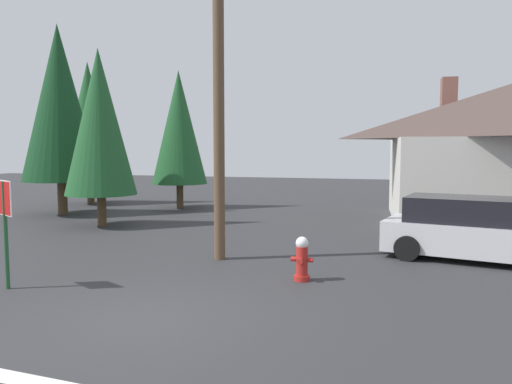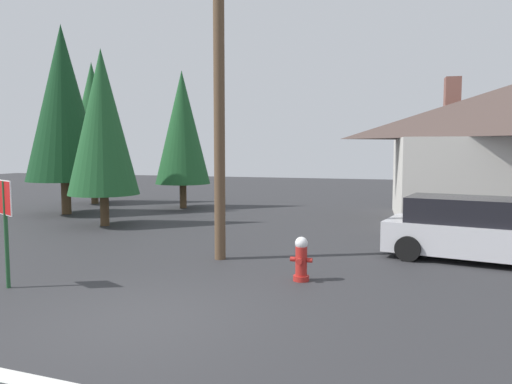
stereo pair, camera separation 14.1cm
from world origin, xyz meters
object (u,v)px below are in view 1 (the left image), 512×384
(stop_sign_near, at_px, (5,212))
(fire_hydrant, at_px, (302,259))
(utility_pole, at_px, (218,60))
(pine_tree_short_left, at_px, (59,103))
(pine_tree_far_center, at_px, (89,121))
(pine_tree_mid_left, at_px, (100,122))
(parked_car, at_px, (471,230))
(house, at_px, (512,150))
(pine_tree_tall_left, at_px, (179,128))

(stop_sign_near, bearing_deg, fire_hydrant, 22.39)
(utility_pole, xyz_separation_m, pine_tree_short_left, (-9.59, 6.23, -0.28))
(pine_tree_short_left, xyz_separation_m, pine_tree_far_center, (-1.36, 3.95, -0.50))
(pine_tree_mid_left, xyz_separation_m, pine_tree_far_center, (-4.86, 6.27, 0.47))
(stop_sign_near, bearing_deg, pine_tree_far_center, 119.26)
(parked_car, height_order, pine_tree_far_center, pine_tree_far_center)
(utility_pole, distance_m, house, 12.67)
(fire_hydrant, bearing_deg, stop_sign_near, -157.61)
(utility_pole, distance_m, parked_car, 7.70)
(stop_sign_near, bearing_deg, parked_car, 30.83)
(pine_tree_mid_left, bearing_deg, stop_sign_near, -69.00)
(stop_sign_near, height_order, house, house)
(utility_pole, height_order, parked_car, utility_pole)
(fire_hydrant, xyz_separation_m, utility_pole, (-2.42, 1.45, 4.55))
(pine_tree_tall_left, bearing_deg, fire_hydrant, -54.00)
(stop_sign_near, relative_size, pine_tree_mid_left, 0.34)
(parked_car, relative_size, pine_tree_far_center, 0.65)
(stop_sign_near, distance_m, pine_tree_tall_left, 13.92)
(house, xyz_separation_m, parked_car, (-2.28, -7.36, -2.00))
(pine_tree_short_left, bearing_deg, pine_tree_tall_left, 42.22)
(house, bearing_deg, parked_car, -107.23)
(fire_hydrant, relative_size, pine_tree_far_center, 0.13)
(stop_sign_near, xyz_separation_m, pine_tree_short_left, (-6.44, 9.98, 3.19))
(stop_sign_near, xyz_separation_m, pine_tree_tall_left, (-2.57, 13.49, 2.26))
(utility_pole, relative_size, pine_tree_mid_left, 1.51)
(utility_pole, relative_size, house, 0.98)
(fire_hydrant, xyz_separation_m, pine_tree_far_center, (-13.37, 11.63, 3.78))
(utility_pole, bearing_deg, fire_hydrant, -30.85)
(parked_car, xyz_separation_m, pine_tree_far_center, (-17.10, 8.38, 3.49))
(stop_sign_near, distance_m, fire_hydrant, 6.12)
(fire_hydrant, distance_m, pine_tree_mid_left, 10.59)
(fire_hydrant, relative_size, utility_pole, 0.10)
(house, height_order, pine_tree_far_center, pine_tree_far_center)
(utility_pole, bearing_deg, stop_sign_near, -130.07)
(house, bearing_deg, pine_tree_far_center, 177.01)
(pine_tree_mid_left, height_order, pine_tree_short_left, pine_tree_short_left)
(fire_hydrant, xyz_separation_m, pine_tree_short_left, (-12.01, 7.68, 4.28))
(pine_tree_tall_left, bearing_deg, parked_car, -33.79)
(pine_tree_far_center, bearing_deg, stop_sign_near, -60.74)
(pine_tree_tall_left, relative_size, pine_tree_short_left, 0.80)
(stop_sign_near, xyz_separation_m, fire_hydrant, (5.57, 2.29, -1.09))
(stop_sign_near, xyz_separation_m, utility_pole, (3.15, 3.74, 3.46))
(stop_sign_near, bearing_deg, pine_tree_tall_left, 100.77)
(stop_sign_near, relative_size, pine_tree_tall_left, 0.34)
(utility_pole, bearing_deg, pine_tree_mid_left, 147.24)
(utility_pole, height_order, pine_tree_tall_left, utility_pole)
(pine_tree_mid_left, bearing_deg, pine_tree_far_center, 127.80)
(utility_pole, bearing_deg, pine_tree_short_left, 146.97)
(parked_car, relative_size, pine_tree_tall_left, 0.72)
(house, distance_m, parked_car, 7.97)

